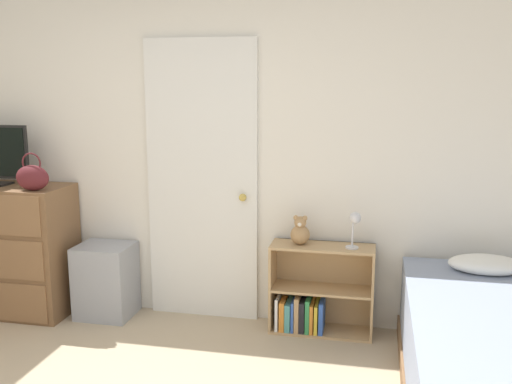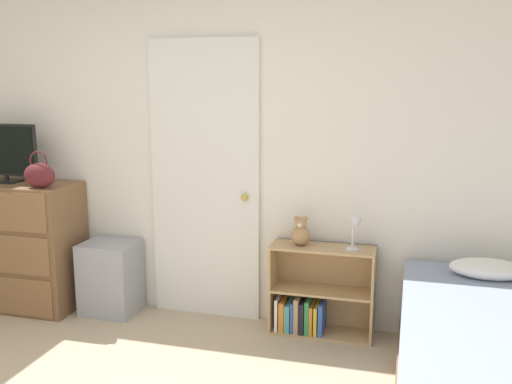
{
  "view_description": "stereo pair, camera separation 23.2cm",
  "coord_description": "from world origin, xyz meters",
  "px_view_note": "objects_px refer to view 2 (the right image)",
  "views": [
    {
      "loc": [
        1.35,
        -1.89,
        1.78
      ],
      "look_at": [
        0.55,
        1.89,
        1.03
      ],
      "focal_mm": 40.0,
      "sensor_mm": 36.0,
      "label": 1
    },
    {
      "loc": [
        1.58,
        -1.84,
        1.78
      ],
      "look_at": [
        0.55,
        1.89,
        1.03
      ],
      "focal_mm": 40.0,
      "sensor_mm": 36.0,
      "label": 2
    }
  ],
  "objects_px": {
    "teddy_bear": "(301,233)",
    "dresser": "(14,244)",
    "desk_lamp": "(355,225)",
    "storage_bin": "(111,277)",
    "handbag": "(39,175)",
    "bed": "(498,367)",
    "tv": "(4,152)",
    "bookshelf": "(314,299)"
  },
  "relations": [
    {
      "from": "storage_bin",
      "to": "bookshelf",
      "type": "relative_size",
      "value": 0.77
    },
    {
      "from": "teddy_bear",
      "to": "bed",
      "type": "relative_size",
      "value": 0.11
    },
    {
      "from": "storage_bin",
      "to": "dresser",
      "type": "bearing_deg",
      "value": -175.63
    },
    {
      "from": "bookshelf",
      "to": "desk_lamp",
      "type": "xyz_separation_m",
      "value": [
        0.27,
        -0.04,
        0.58
      ]
    },
    {
      "from": "handbag",
      "to": "desk_lamp",
      "type": "bearing_deg",
      "value": 5.18
    },
    {
      "from": "teddy_bear",
      "to": "bed",
      "type": "xyz_separation_m",
      "value": [
        1.23,
        -0.78,
        -0.45
      ]
    },
    {
      "from": "bookshelf",
      "to": "teddy_bear",
      "type": "bearing_deg",
      "value": -176.6
    },
    {
      "from": "tv",
      "to": "teddy_bear",
      "type": "bearing_deg",
      "value": 2.31
    },
    {
      "from": "storage_bin",
      "to": "bookshelf",
      "type": "distance_m",
      "value": 1.59
    },
    {
      "from": "tv",
      "to": "bed",
      "type": "relative_size",
      "value": 0.31
    },
    {
      "from": "teddy_bear",
      "to": "bed",
      "type": "bearing_deg",
      "value": -32.36
    },
    {
      "from": "storage_bin",
      "to": "desk_lamp",
      "type": "distance_m",
      "value": 1.95
    },
    {
      "from": "bookshelf",
      "to": "bed",
      "type": "height_order",
      "value": "bed"
    },
    {
      "from": "handbag",
      "to": "storage_bin",
      "type": "xyz_separation_m",
      "value": [
        0.43,
        0.2,
        -0.82
      ]
    },
    {
      "from": "storage_bin",
      "to": "bed",
      "type": "relative_size",
      "value": 0.31
    },
    {
      "from": "dresser",
      "to": "desk_lamp",
      "type": "xyz_separation_m",
      "value": [
        2.69,
        0.07,
        0.33
      ]
    },
    {
      "from": "tv",
      "to": "handbag",
      "type": "xyz_separation_m",
      "value": [
        0.41,
        -0.15,
        -0.14
      ]
    },
    {
      "from": "dresser",
      "to": "bed",
      "type": "bearing_deg",
      "value": -10.73
    },
    {
      "from": "dresser",
      "to": "storage_bin",
      "type": "bearing_deg",
      "value": 4.37
    },
    {
      "from": "teddy_bear",
      "to": "handbag",
      "type": "bearing_deg",
      "value": -172.77
    },
    {
      "from": "desk_lamp",
      "to": "bed",
      "type": "height_order",
      "value": "desk_lamp"
    },
    {
      "from": "teddy_bear",
      "to": "desk_lamp",
      "type": "bearing_deg",
      "value": -5.35
    },
    {
      "from": "desk_lamp",
      "to": "handbag",
      "type": "bearing_deg",
      "value": -174.82
    },
    {
      "from": "dresser",
      "to": "teddy_bear",
      "type": "xyz_separation_m",
      "value": [
        2.31,
        0.11,
        0.23
      ]
    },
    {
      "from": "dresser",
      "to": "handbag",
      "type": "xyz_separation_m",
      "value": [
        0.39,
        -0.14,
        0.6
      ]
    },
    {
      "from": "bookshelf",
      "to": "desk_lamp",
      "type": "height_order",
      "value": "desk_lamp"
    },
    {
      "from": "tv",
      "to": "desk_lamp",
      "type": "relative_size",
      "value": 2.2
    },
    {
      "from": "dresser",
      "to": "tv",
      "type": "relative_size",
      "value": 1.86
    },
    {
      "from": "handbag",
      "to": "bed",
      "type": "distance_m",
      "value": 3.3
    },
    {
      "from": "storage_bin",
      "to": "desk_lamp",
      "type": "relative_size",
      "value": 2.16
    },
    {
      "from": "teddy_bear",
      "to": "dresser",
      "type": "bearing_deg",
      "value": -177.31
    },
    {
      "from": "dresser",
      "to": "desk_lamp",
      "type": "distance_m",
      "value": 2.71
    },
    {
      "from": "tv",
      "to": "teddy_bear",
      "type": "distance_m",
      "value": 2.39
    },
    {
      "from": "tv",
      "to": "desk_lamp",
      "type": "xyz_separation_m",
      "value": [
        2.71,
        0.06,
        -0.41
      ]
    },
    {
      "from": "handbag",
      "to": "storage_bin",
      "type": "height_order",
      "value": "handbag"
    },
    {
      "from": "dresser",
      "to": "bed",
      "type": "relative_size",
      "value": 0.58
    },
    {
      "from": "dresser",
      "to": "tv",
      "type": "distance_m",
      "value": 0.74
    },
    {
      "from": "handbag",
      "to": "storage_bin",
      "type": "relative_size",
      "value": 0.49
    },
    {
      "from": "teddy_bear",
      "to": "bed",
      "type": "distance_m",
      "value": 1.52
    },
    {
      "from": "desk_lamp",
      "to": "dresser",
      "type": "bearing_deg",
      "value": -178.45
    },
    {
      "from": "bookshelf",
      "to": "handbag",
      "type": "bearing_deg",
      "value": -172.97
    },
    {
      "from": "storage_bin",
      "to": "handbag",
      "type": "bearing_deg",
      "value": -155.4
    }
  ]
}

